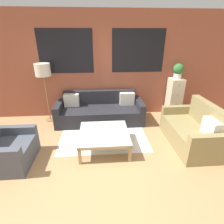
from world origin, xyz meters
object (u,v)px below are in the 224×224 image
Objects in this scene: drawer_cabinet at (174,97)px; couch_dark at (100,111)px; settee_vintage at (193,131)px; armchair_corner at (7,150)px; potted_plant at (178,70)px; floor_lamp at (43,72)px; coffee_table at (104,134)px.

couch_dark is at bearing -174.31° from drawer_cabinet.
couch_dark is at bearing 146.90° from settee_vintage.
potted_plant reaches higher than armchair_corner.
potted_plant is at bearing 0.70° from floor_lamp.
armchair_corner is at bearing -174.83° from settee_vintage.
potted_plant is at bearing 90.00° from drawer_cabinet.
drawer_cabinet is (3.54, 0.04, -0.79)m from floor_lamp.
settee_vintage is 3.81m from floor_lamp.
armchair_corner is (-1.73, -1.62, 0.00)m from couch_dark.
coffee_table is at bearing -179.62° from settee_vintage.
potted_plant is (2.08, 1.51, 0.99)m from coffee_table.
armchair_corner is 0.83× the size of drawer_cabinet.
couch_dark is 1.48× the size of floor_lamp.
couch_dark is 1.77m from floor_lamp.
drawer_cabinet reaches higher than settee_vintage.
floor_lamp is (-1.40, 0.17, 1.06)m from couch_dark.
armchair_corner is at bearing -154.67° from potted_plant.
floor_lamp is 3.82× the size of potted_plant.
potted_plant reaches higher than couch_dark.
drawer_cabinet reaches higher than coffee_table.
armchair_corner reaches higher than coffee_table.
drawer_cabinet is 0.77m from potted_plant.
couch_dark is 2.37m from armchair_corner.
couch_dark reaches higher than coffee_table.
armchair_corner is at bearing -169.83° from coffee_table.
couch_dark is at bearing -6.90° from floor_lamp.
floor_lamp is 3.54m from potted_plant.
settee_vintage is at bearing 5.17° from armchair_corner.
potted_plant reaches higher than drawer_cabinet.
armchair_corner is 1.82m from coffee_table.
settee_vintage is (1.97, -1.28, 0.03)m from couch_dark.
floor_lamp is at bearing 135.04° from coffee_table.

